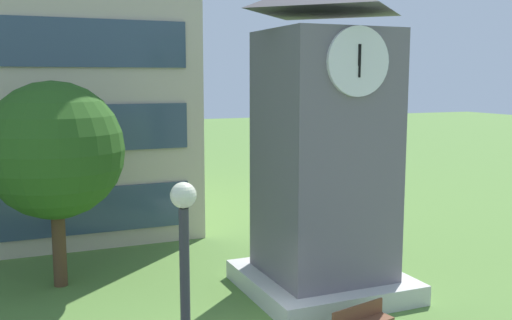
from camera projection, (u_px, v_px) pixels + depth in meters
name	position (u px, v px, depth m)	size (l,w,h in m)	color
clock_tower	(324.00, 157.00, 18.05)	(4.72, 4.72, 9.68)	slate
tree_near_tower	(55.00, 151.00, 18.50)	(4.37, 4.37, 6.63)	#513823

